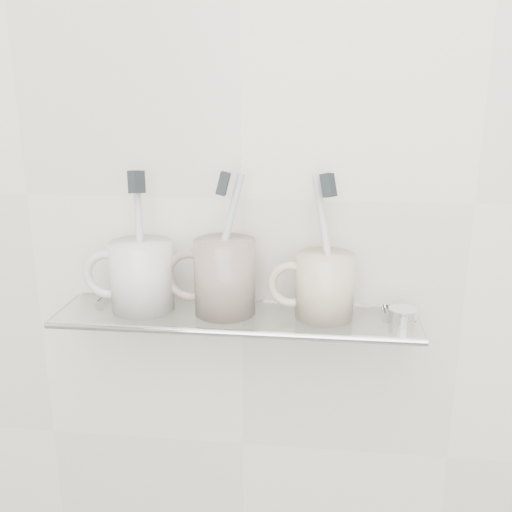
# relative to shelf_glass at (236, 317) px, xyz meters

# --- Properties ---
(wall_back) EXTENTS (2.50, 0.00, 2.50)m
(wall_back) POSITION_rel_shelf_glass_xyz_m (0.00, 0.06, 0.15)
(wall_back) COLOR silver
(wall_back) RESTS_ON ground
(shelf_glass) EXTENTS (0.50, 0.12, 0.01)m
(shelf_glass) POSITION_rel_shelf_glass_xyz_m (0.00, 0.00, 0.00)
(shelf_glass) COLOR silver
(shelf_glass) RESTS_ON wall_back
(shelf_rail) EXTENTS (0.50, 0.01, 0.01)m
(shelf_rail) POSITION_rel_shelf_glass_xyz_m (0.00, -0.06, 0.00)
(shelf_rail) COLOR silver
(shelf_rail) RESTS_ON shelf_glass
(bracket_left) EXTENTS (0.02, 0.03, 0.02)m
(bracket_left) POSITION_rel_shelf_glass_xyz_m (-0.21, 0.05, -0.01)
(bracket_left) COLOR silver
(bracket_left) RESTS_ON wall_back
(bracket_right) EXTENTS (0.02, 0.03, 0.02)m
(bracket_right) POSITION_rel_shelf_glass_xyz_m (0.21, 0.05, -0.01)
(bracket_right) COLOR silver
(bracket_right) RESTS_ON wall_back
(mug_left) EXTENTS (0.10, 0.10, 0.10)m
(mug_left) POSITION_rel_shelf_glass_xyz_m (-0.13, 0.00, 0.05)
(mug_left) COLOR white
(mug_left) RESTS_ON shelf_glass
(mug_left_handle) EXTENTS (0.07, 0.01, 0.07)m
(mug_left_handle) POSITION_rel_shelf_glass_xyz_m (-0.18, 0.00, 0.05)
(mug_left_handle) COLOR white
(mug_left_handle) RESTS_ON mug_left
(toothbrush_left) EXTENTS (0.02, 0.04, 0.19)m
(toothbrush_left) POSITION_rel_shelf_glass_xyz_m (-0.13, 0.00, 0.10)
(toothbrush_left) COLOR silver
(toothbrush_left) RESTS_ON mug_left
(bristles_left) EXTENTS (0.02, 0.03, 0.03)m
(bristles_left) POSITION_rel_shelf_glass_xyz_m (-0.13, 0.00, 0.19)
(bristles_left) COLOR #1F2529
(bristles_left) RESTS_ON toothbrush_left
(mug_center) EXTENTS (0.11, 0.11, 0.10)m
(mug_center) POSITION_rel_shelf_glass_xyz_m (-0.02, 0.00, 0.06)
(mug_center) COLOR beige
(mug_center) RESTS_ON shelf_glass
(mug_center_handle) EXTENTS (0.07, 0.01, 0.07)m
(mug_center_handle) POSITION_rel_shelf_glass_xyz_m (-0.06, 0.00, 0.06)
(mug_center_handle) COLOR beige
(mug_center_handle) RESTS_ON mug_center
(toothbrush_center) EXTENTS (0.06, 0.03, 0.19)m
(toothbrush_center) POSITION_rel_shelf_glass_xyz_m (-0.02, 0.00, 0.10)
(toothbrush_center) COLOR #B3BBC5
(toothbrush_center) RESTS_ON mug_center
(bristles_center) EXTENTS (0.02, 0.03, 0.03)m
(bristles_center) POSITION_rel_shelf_glass_xyz_m (-0.02, 0.00, 0.19)
(bristles_center) COLOR #1F2529
(bristles_center) RESTS_ON toothbrush_center
(mug_right) EXTENTS (0.09, 0.09, 0.09)m
(mug_right) POSITION_rel_shelf_glass_xyz_m (0.12, 0.00, 0.05)
(mug_right) COLOR beige
(mug_right) RESTS_ON shelf_glass
(mug_right_handle) EXTENTS (0.07, 0.01, 0.07)m
(mug_right_handle) POSITION_rel_shelf_glass_xyz_m (0.08, 0.00, 0.05)
(mug_right_handle) COLOR beige
(mug_right_handle) RESTS_ON mug_right
(toothbrush_right) EXTENTS (0.05, 0.06, 0.19)m
(toothbrush_right) POSITION_rel_shelf_glass_xyz_m (0.12, 0.00, 0.10)
(toothbrush_right) COLOR silver
(toothbrush_right) RESTS_ON mug_right
(bristles_right) EXTENTS (0.02, 0.03, 0.03)m
(bristles_right) POSITION_rel_shelf_glass_xyz_m (0.12, 0.00, 0.19)
(bristles_right) COLOR #1F2529
(bristles_right) RESTS_ON toothbrush_right
(chrome_cap) EXTENTS (0.04, 0.04, 0.02)m
(chrome_cap) POSITION_rel_shelf_glass_xyz_m (0.23, 0.00, 0.01)
(chrome_cap) COLOR silver
(chrome_cap) RESTS_ON shelf_glass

